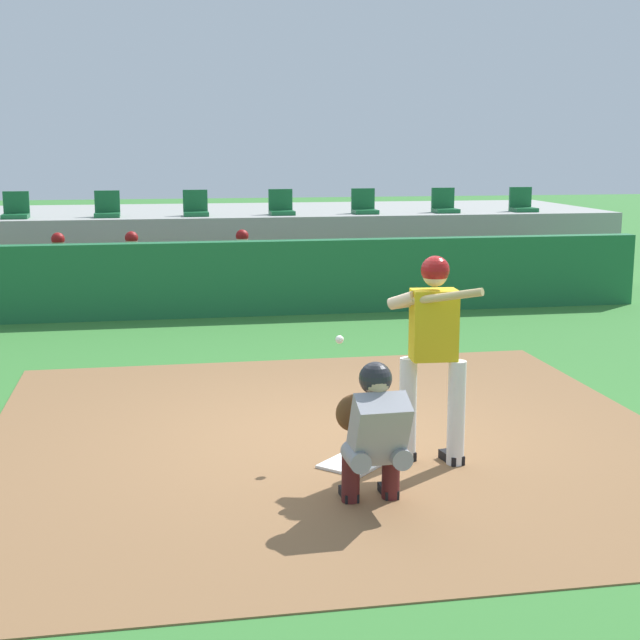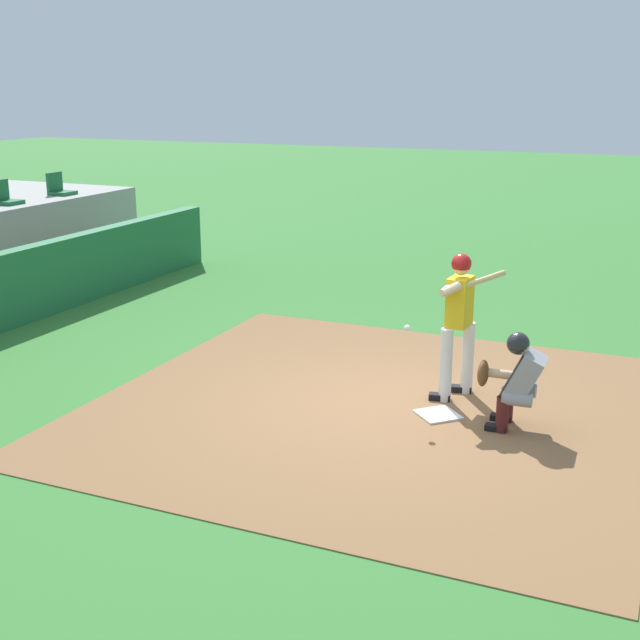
% 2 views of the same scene
% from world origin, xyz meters
% --- Properties ---
extents(ground_plane, '(80.00, 80.00, 0.00)m').
position_xyz_m(ground_plane, '(0.00, 0.00, 0.00)').
color(ground_plane, '#387A33').
extents(dirt_infield, '(6.40, 6.40, 0.01)m').
position_xyz_m(dirt_infield, '(0.00, 0.00, 0.01)').
color(dirt_infield, olive).
rests_on(dirt_infield, ground).
extents(home_plate, '(0.62, 0.62, 0.02)m').
position_xyz_m(home_plate, '(0.00, -0.80, 0.02)').
color(home_plate, white).
rests_on(home_plate, dirt_infield).
extents(batter_at_plate, '(0.67, 0.77, 1.80)m').
position_xyz_m(batter_at_plate, '(0.69, -0.82, 1.04)').
color(batter_at_plate, silver).
rests_on(batter_at_plate, ground).
extents(catcher_crouched, '(0.49, 1.63, 1.13)m').
position_xyz_m(catcher_crouched, '(-0.01, -1.66, 0.61)').
color(catcher_crouched, gray).
rests_on(catcher_crouched, ground).
extents(dugout_wall, '(13.00, 0.30, 1.20)m').
position_xyz_m(dugout_wall, '(0.00, 6.50, 0.60)').
color(dugout_wall, '#1E6638').
rests_on(dugout_wall, ground).
extents(dugout_bench, '(11.80, 0.44, 0.45)m').
position_xyz_m(dugout_bench, '(0.00, 7.50, 0.23)').
color(dugout_bench, olive).
rests_on(dugout_bench, ground).
extents(dugout_player_1, '(0.49, 0.70, 1.30)m').
position_xyz_m(dugout_player_1, '(-3.16, 7.34, 0.67)').
color(dugout_player_1, '#939399').
rests_on(dugout_player_1, ground).
extents(dugout_player_2, '(0.49, 0.70, 1.30)m').
position_xyz_m(dugout_player_2, '(-1.97, 7.34, 0.67)').
color(dugout_player_2, '#939399').
rests_on(dugout_player_2, ground).
extents(dugout_player_3, '(0.49, 0.70, 1.30)m').
position_xyz_m(dugout_player_3, '(-0.13, 7.34, 0.67)').
color(dugout_player_3, '#939399').
rests_on(dugout_player_3, ground).
extents(stands_platform, '(15.00, 4.40, 1.40)m').
position_xyz_m(stands_platform, '(0.00, 10.90, 0.70)').
color(stands_platform, '#9E9E99').
rests_on(stands_platform, ground).
extents(stadium_seat_1, '(0.46, 0.46, 0.48)m').
position_xyz_m(stadium_seat_1, '(-4.06, 9.38, 1.53)').
color(stadium_seat_1, '#196033').
rests_on(stadium_seat_1, stands_platform).
extents(stadium_seat_2, '(0.46, 0.46, 0.48)m').
position_xyz_m(stadium_seat_2, '(-2.44, 9.38, 1.53)').
color(stadium_seat_2, '#196033').
rests_on(stadium_seat_2, stands_platform).
extents(stadium_seat_3, '(0.46, 0.46, 0.48)m').
position_xyz_m(stadium_seat_3, '(-0.81, 9.38, 1.53)').
color(stadium_seat_3, '#196033').
rests_on(stadium_seat_3, stands_platform).
extents(stadium_seat_4, '(0.46, 0.46, 0.48)m').
position_xyz_m(stadium_seat_4, '(0.81, 9.38, 1.53)').
color(stadium_seat_4, '#196033').
rests_on(stadium_seat_4, stands_platform).
extents(stadium_seat_5, '(0.46, 0.46, 0.48)m').
position_xyz_m(stadium_seat_5, '(2.44, 9.38, 1.53)').
color(stadium_seat_5, '#196033').
rests_on(stadium_seat_5, stands_platform).
extents(stadium_seat_6, '(0.46, 0.46, 0.48)m').
position_xyz_m(stadium_seat_6, '(4.06, 9.38, 1.53)').
color(stadium_seat_6, '#196033').
rests_on(stadium_seat_6, stands_platform).
extents(stadium_seat_7, '(0.46, 0.46, 0.48)m').
position_xyz_m(stadium_seat_7, '(5.69, 9.38, 1.53)').
color(stadium_seat_7, '#196033').
rests_on(stadium_seat_7, stands_platform).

